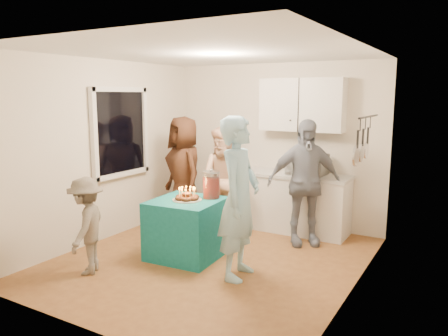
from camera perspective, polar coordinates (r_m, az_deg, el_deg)
The scene contains 19 objects.
floor at distance 5.75m, azimuth -1.79°, elevation -11.88°, with size 4.00×4.00×0.00m, color brown.
ceiling at distance 5.38m, azimuth -1.94°, elevation 14.87°, with size 4.00×4.00×0.00m, color white.
back_wall at distance 7.17m, azimuth 6.66°, elevation 3.06°, with size 3.60×3.60×0.00m, color silver.
left_wall at distance 6.54m, azimuth -15.36°, elevation 2.17°, with size 4.00×4.00×0.00m, color silver.
right_wall at distance 4.72m, azimuth 16.98°, elevation -0.62°, with size 4.00×4.00×0.00m, color silver.
window_night at distance 6.71m, azimuth -13.45°, elevation 4.57°, with size 0.04×1.00×1.20m, color black.
counter at distance 6.98m, azimuth 7.04°, elevation -4.40°, with size 2.20×0.58×0.86m, color white.
countertop at distance 6.88m, azimuth 7.11°, elevation -0.72°, with size 2.24×0.62×0.05m, color beige.
upper_cabinet at distance 6.81m, azimuth 10.15°, elevation 8.12°, with size 1.30×0.30×0.80m, color white.
pot_rack at distance 5.38m, azimuth 18.04°, elevation 3.74°, with size 0.12×1.00×0.60m, color black.
microwave at distance 6.69m, azimuth 10.77°, elevation 0.49°, with size 0.57×0.39×0.32m, color white.
party_table at distance 5.76m, azimuth -4.89°, elevation -7.86°, with size 0.85×0.85×0.76m, color #116F74.
donut_cake at distance 5.62m, azimuth -4.85°, elevation -3.34°, with size 0.38×0.38×0.18m, color #381C0C, non-canonical shape.
punch_jar at distance 5.72m, azimuth -1.68°, elevation -2.28°, with size 0.22×0.22×0.34m, color red.
man_birthday at distance 4.99m, azimuth 2.00°, elevation -3.95°, with size 0.68×0.45×1.87m, color #9ED1E6.
woman_back_left at distance 6.90m, azimuth -5.24°, elevation -0.64°, with size 0.87×0.57×1.77m, color brown.
woman_back_center at distance 6.56m, azimuth 0.11°, elevation -1.74°, with size 0.80×0.62×1.64m, color tan.
woman_back_right at distance 6.21m, azimuth 10.42°, elevation -1.88°, with size 1.04×0.43×1.78m, color #0F1932.
child_near_left at distance 5.42m, azimuth -17.51°, elevation -7.20°, with size 0.75×0.43×1.16m, color #5D544A.
Camera 1 is at (2.85, -4.54, 2.09)m, focal length 35.00 mm.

